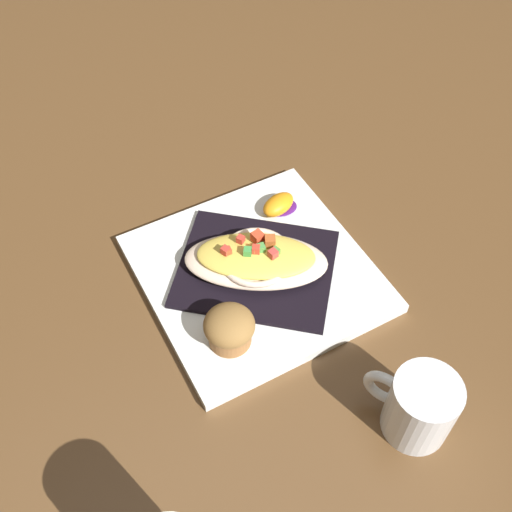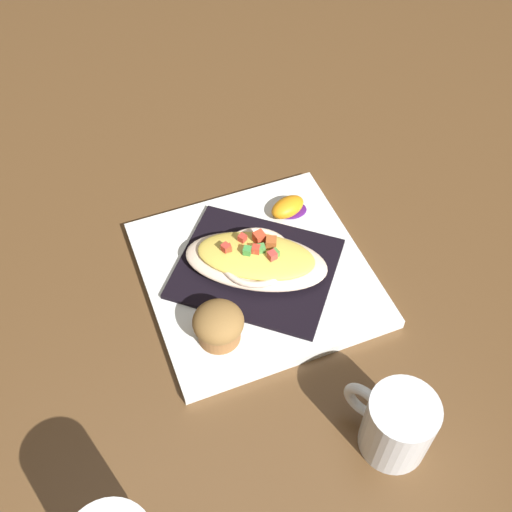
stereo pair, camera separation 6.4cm
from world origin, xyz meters
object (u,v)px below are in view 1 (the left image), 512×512
(gratin_dish, at_px, (256,259))
(coffee_mug, at_px, (418,409))
(muffin, at_px, (229,328))
(orange_garnish, at_px, (279,205))
(square_plate, at_px, (256,273))

(gratin_dish, xyz_separation_m, coffee_mug, (-0.26, -0.10, 0.00))
(muffin, relative_size, orange_garnish, 1.00)
(orange_garnish, bearing_deg, square_plate, 143.94)
(orange_garnish, relative_size, coffee_mug, 0.66)
(muffin, bearing_deg, gratin_dish, -35.74)
(muffin, height_order, orange_garnish, muffin)
(square_plate, bearing_deg, gratin_dish, -30.68)
(square_plate, distance_m, gratin_dish, 0.03)
(muffin, height_order, coffee_mug, coffee_mug)
(gratin_dish, distance_m, coffee_mug, 0.28)
(square_plate, relative_size, coffee_mug, 3.05)
(gratin_dish, distance_m, orange_garnish, 0.12)
(orange_garnish, bearing_deg, gratin_dish, 143.94)
(orange_garnish, bearing_deg, coffee_mug, -174.86)
(muffin, relative_size, coffee_mug, 0.66)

